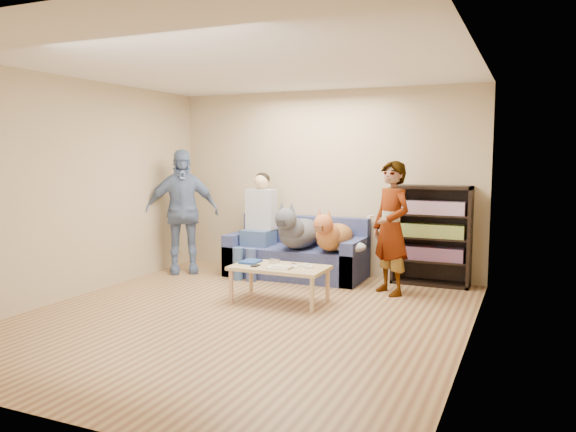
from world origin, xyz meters
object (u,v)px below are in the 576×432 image
at_px(person_standing_right, 391,228).
at_px(sofa, 297,256).
at_px(person_standing_left, 182,211).
at_px(camera_silver, 274,261).
at_px(dog_tan, 333,235).
at_px(dog_gray, 298,231).
at_px(coffee_table, 279,270).
at_px(notebook_blue, 251,262).
at_px(bookshelf, 432,233).
at_px(person_seated, 258,220).

distance_m(person_standing_right, sofa, 1.60).
distance_m(person_standing_left, sofa, 1.78).
bearing_deg(person_standing_right, camera_silver, -108.56).
relative_size(person_standing_left, dog_tan, 1.52).
xyz_separation_m(dog_gray, dog_tan, (0.50, -0.00, -0.03)).
relative_size(person_standing_right, coffee_table, 1.48).
xyz_separation_m(notebook_blue, dog_gray, (0.15, 1.10, 0.23)).
bearing_deg(person_standing_left, sofa, -20.87).
xyz_separation_m(person_standing_right, camera_silver, (-1.21, -0.77, -0.37)).
bearing_deg(sofa, bookshelf, 7.40).
distance_m(sofa, bookshelf, 1.86).
distance_m(coffee_table, bookshelf, 2.18).
distance_m(person_standing_right, camera_silver, 1.48).
bearing_deg(bookshelf, dog_gray, -165.42).
bearing_deg(bookshelf, person_standing_left, -168.94).
bearing_deg(person_standing_left, person_seated, -19.92).
height_order(sofa, coffee_table, sofa).
xyz_separation_m(person_standing_left, sofa, (1.62, 0.43, -0.61)).
xyz_separation_m(dog_gray, coffee_table, (0.25, -1.15, -0.29)).
height_order(person_standing_left, notebook_blue, person_standing_left).
bearing_deg(person_seated, dog_tan, -4.29).
distance_m(notebook_blue, bookshelf, 2.43).
bearing_deg(coffee_table, person_standing_right, 39.30).
bearing_deg(person_standing_right, dog_gray, -152.26).
bearing_deg(notebook_blue, person_standing_right, 29.44).
bearing_deg(bookshelf, person_seated, -171.26).
bearing_deg(dog_tan, person_standing_left, -174.27).
distance_m(person_standing_left, camera_silver, 2.06).
height_order(person_seated, dog_tan, person_seated).
relative_size(camera_silver, dog_gray, 0.09).
distance_m(person_standing_left, coffee_table, 2.23).
bearing_deg(coffee_table, person_seated, 125.78).
relative_size(person_standing_right, dog_tan, 1.39).
height_order(sofa, dog_tan, dog_tan).
distance_m(person_standing_left, bookshelf, 3.49).
xyz_separation_m(person_standing_right, coffee_table, (-1.09, -0.89, -0.44)).
distance_m(dog_gray, dog_tan, 0.50).
bearing_deg(notebook_blue, person_standing_left, 150.69).
bearing_deg(coffee_table, camera_silver, 135.00).
xyz_separation_m(person_standing_right, bookshelf, (0.37, 0.71, -0.13)).
bearing_deg(person_standing_left, person_standing_right, -36.66).
relative_size(person_standing_left, notebook_blue, 6.82).
bearing_deg(person_standing_right, person_seated, -151.07).
bearing_deg(notebook_blue, dog_gray, 82.48).
distance_m(person_standing_right, notebook_blue, 1.75).
bearing_deg(camera_silver, dog_tan, 70.39).
relative_size(person_standing_right, bookshelf, 1.25).
distance_m(person_standing_left, person_seated, 1.12).
relative_size(person_standing_right, notebook_blue, 6.24).
relative_size(notebook_blue, bookshelf, 0.20).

